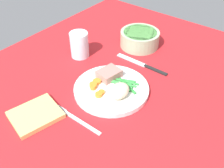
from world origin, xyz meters
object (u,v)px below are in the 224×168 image
napkin (35,115)px  knife (143,65)px  fork (78,120)px  salad_bowl (140,38)px  water_glass (80,46)px  dinner_plate (112,88)px  meat_portion (109,74)px

napkin → knife: bearing=-14.7°
fork → knife: size_ratio=0.81×
napkin → salad_bowl: bearing=-2.3°
water_glass → salad_bowl: water_glass is taller
dinner_plate → fork: dinner_plate is taller
salad_bowl → knife: bearing=-141.5°
napkin → fork: bearing=-59.3°
water_glass → meat_portion: bearing=-106.4°
water_glass → salad_bowl: size_ratio=0.62×
dinner_plate → napkin: dinner_plate is taller
knife → water_glass: (-8.99, 21.74, 3.75)cm
water_glass → napkin: 32.54cm
meat_portion → salad_bowl: 25.12cm
knife → salad_bowl: salad_bowl is taller
knife → salad_bowl: 13.78cm
fork → knife: (33.17, -0.03, -0.00)cm
fork → meat_portion: bearing=14.7°
fork → napkin: (-6.12, 10.30, 0.50)cm
salad_bowl → meat_portion: bearing=-170.0°
knife → meat_portion: bearing=168.2°
napkin → water_glass: bearing=20.6°
knife → napkin: bearing=169.0°
dinner_plate → fork: bearing=-179.1°
water_glass → napkin: bearing=-159.4°
dinner_plate → napkin: size_ratio=1.79×
water_glass → napkin: size_ratio=0.72×
salad_bowl → napkin: 49.89cm
knife → salad_bowl: bearing=42.2°
dinner_plate → knife: size_ratio=1.14×
water_glass → salad_bowl: (19.48, -13.41, -0.57)cm
fork → napkin: 11.99cm
water_glass → salad_bowl: bearing=-34.5°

